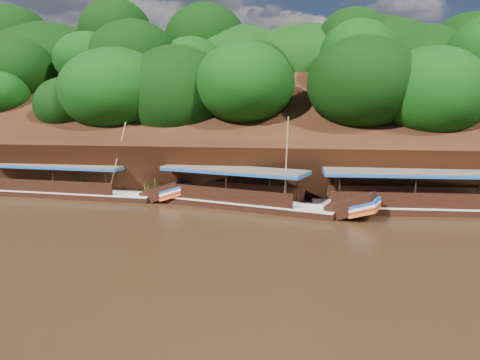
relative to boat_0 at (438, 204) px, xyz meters
The scene contains 6 objects.
ground 14.30m from the boat_0, 147.36° to the right, with size 160.00×160.00×0.00m, color black.
riverbank 19.30m from the boat_0, 128.73° to the left, with size 120.00×30.06×19.40m.
boat_0 is the anchor object (origin of this frame).
boat_1 11.04m from the boat_0, behind, with size 14.25×6.08×6.22m.
boat_2 23.60m from the boat_0, behind, with size 14.83×3.22×5.73m.
reeds 16.44m from the boat_0, behind, with size 49.52×2.16×2.06m.
Camera 1 is at (4.66, -21.26, 6.39)m, focal length 35.00 mm.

